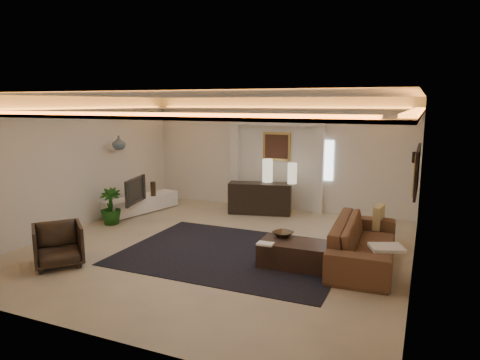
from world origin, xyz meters
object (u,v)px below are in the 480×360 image
at_px(sofa, 364,242).
at_px(coffee_table, 295,255).
at_px(console, 260,198).
at_px(armchair, 58,245).

distance_m(sofa, coffee_table, 1.24).
bearing_deg(sofa, console, 46.56).
distance_m(console, armchair, 5.07).
relative_size(sofa, coffee_table, 2.11).
xyz_separation_m(sofa, coffee_table, (-1.05, -0.65, -0.17)).
bearing_deg(sofa, coffee_table, 118.82).
bearing_deg(armchair, sofa, -24.64).
bearing_deg(armchair, coffee_table, -26.75).
bearing_deg(console, coffee_table, -73.23).
relative_size(console, armchair, 1.95).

